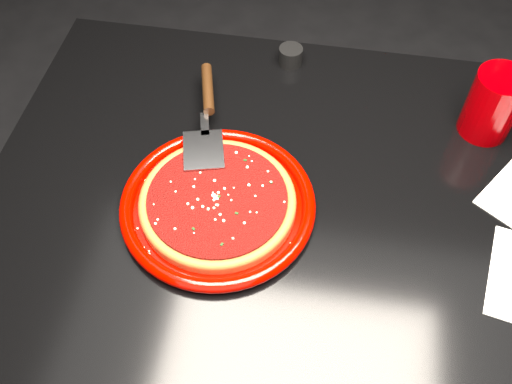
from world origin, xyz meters
TOP-DOWN VIEW (x-y plane):
  - floor at (0.00, 0.00)m, footprint 4.00×4.00m
  - table at (0.00, 0.00)m, footprint 1.20×0.80m
  - plate at (-0.18, -0.05)m, footprint 0.36×0.36m
  - pizza_crust at (-0.18, -0.05)m, footprint 0.29×0.29m
  - pizza_crust_rim at (-0.18, -0.05)m, footprint 0.29×0.29m
  - pizza_sauce at (-0.18, -0.05)m, footprint 0.25×0.25m
  - parmesan_dusting at (-0.18, -0.05)m, footprint 0.23×0.23m
  - basil_flecks at (-0.18, -0.05)m, footprint 0.21×0.21m
  - pizza_server at (-0.24, 0.12)m, footprint 0.16×0.31m
  - cup at (0.27, 0.21)m, footprint 0.12×0.12m
  - ramekin at (-0.11, 0.33)m, footprint 0.06×0.06m

SIDE VIEW (x-z plane):
  - floor at x=0.00m, z-range -0.01..0.00m
  - table at x=0.00m, z-range 0.00..0.75m
  - plate at x=-0.18m, z-range 0.75..0.77m
  - pizza_crust at x=-0.18m, z-range 0.76..0.77m
  - ramekin at x=-0.11m, z-range 0.75..0.79m
  - pizza_crust_rim at x=-0.18m, z-range 0.76..0.78m
  - pizza_sauce at x=-0.18m, z-range 0.77..0.78m
  - basil_flecks at x=-0.18m, z-range 0.78..0.78m
  - parmesan_dusting at x=-0.18m, z-range 0.78..0.79m
  - pizza_server at x=-0.24m, z-range 0.78..0.80m
  - cup at x=0.27m, z-range 0.75..0.88m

